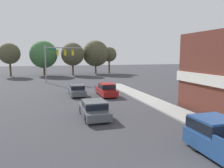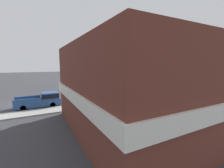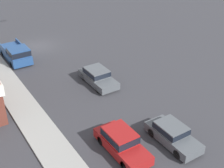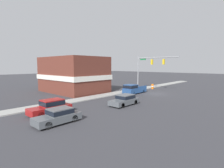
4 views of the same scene
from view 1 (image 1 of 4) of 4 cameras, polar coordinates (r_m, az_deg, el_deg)
name	(u,v)px [view 1 (image 1 of 4)]	position (r m, az deg, el deg)	size (l,w,h in m)	color
far_signal_assembly	(58,55)	(41.38, -13.85, 7.34)	(6.84, 0.49, 6.84)	gray
car_lead	(94,109)	(17.84, -4.71, -6.42)	(1.89, 4.50, 1.41)	black
car_second_ahead	(77,90)	(27.55, -9.15, -1.51)	(1.76, 4.28, 1.40)	black
car_oncoming	(106,89)	(27.06, -1.47, -1.40)	(1.80, 4.61, 1.58)	black
backdrop_tree_left_far	(9,54)	(56.92, -25.21, 7.19)	(4.90, 4.90, 7.80)	#4C3823
backdrop_tree_left_mid	(44,54)	(56.74, -17.44, 7.37)	(6.71, 6.71, 8.50)	#4C3823
backdrop_tree_center	(73,54)	(56.25, -10.25, 7.66)	(5.78, 5.78, 8.11)	#4C3823
backdrop_tree_right_mid	(96,54)	(59.23, -4.32, 7.94)	(6.93, 6.93, 8.88)	#4C3823
backdrop_tree_right_far	(109,54)	(61.21, -0.74, 7.71)	(4.10, 4.10, 7.23)	#4C3823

